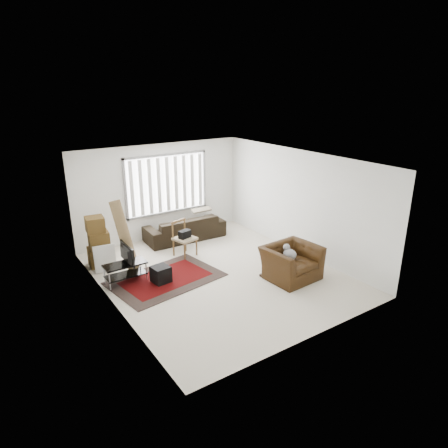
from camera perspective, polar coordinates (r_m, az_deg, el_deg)
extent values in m
plane|color=beige|center=(9.48, -0.85, -7.16)|extent=(6.00, 6.00, 0.00)
cube|color=white|center=(8.62, -0.94, 9.12)|extent=(5.00, 6.00, 0.02)
cube|color=white|center=(11.49, -9.08, 4.59)|extent=(5.00, 0.02, 2.70)
cube|color=white|center=(6.82, 13.02, -6.19)|extent=(5.00, 0.02, 2.70)
cube|color=white|center=(7.97, -16.18, -2.65)|extent=(0.02, 6.00, 2.70)
cube|color=white|center=(10.46, 10.69, 3.03)|extent=(0.02, 6.00, 2.70)
cube|color=white|center=(11.51, -8.19, 5.68)|extent=(2.40, 0.01, 1.60)
cube|color=gray|center=(11.49, -8.14, 5.66)|extent=(2.52, 0.06, 1.72)
cube|color=white|center=(11.45, -8.05, 5.63)|extent=(2.40, 0.02, 1.55)
cube|color=black|center=(9.33, -8.30, -7.76)|extent=(2.64, 1.96, 0.02)
cube|color=#4C0607|center=(9.33, -8.30, -7.70)|extent=(2.06, 1.39, 0.00)
cube|color=black|center=(9.18, -13.99, -5.59)|extent=(0.94, 0.42, 0.04)
cube|color=black|center=(9.29, -13.86, -7.06)|extent=(0.90, 0.39, 0.03)
cylinder|color=#B2B2B7|center=(9.00, -16.01, -7.82)|extent=(0.03, 0.03, 0.47)
cylinder|color=#B2B2B7|center=(9.25, -11.03, -6.64)|extent=(0.03, 0.03, 0.47)
cylinder|color=#B2B2B7|center=(9.31, -16.71, -6.95)|extent=(0.03, 0.03, 0.47)
cylinder|color=#B2B2B7|center=(9.55, -11.88, -5.83)|extent=(0.03, 0.03, 0.47)
imported|color=black|center=(9.08, -14.11, -4.23)|extent=(0.10, 0.76, 0.44)
cube|color=black|center=(9.13, -9.02, -7.08)|extent=(0.41, 0.41, 0.37)
cube|color=brown|center=(10.30, -17.35, -4.43)|extent=(0.56, 0.52, 0.46)
cube|color=brown|center=(10.12, -17.44, -2.19)|extent=(0.51, 0.47, 0.42)
cube|color=brown|center=(10.02, -17.96, -0.05)|extent=(0.46, 0.46, 0.37)
cube|color=silver|center=(9.92, -16.65, -4.73)|extent=(0.53, 0.29, 0.64)
cylinder|color=brown|center=(9.48, -13.96, -1.92)|extent=(0.54, 0.78, 1.77)
imported|color=black|center=(11.47, -5.63, -0.05)|extent=(2.32, 1.07, 0.88)
cube|color=#867558|center=(10.34, -5.62, -2.11)|extent=(0.61, 0.61, 0.06)
cylinder|color=brown|center=(10.15, -5.63, -3.94)|extent=(0.04, 0.04, 0.46)
cylinder|color=brown|center=(10.42, -3.94, -3.27)|extent=(0.04, 0.04, 0.46)
cylinder|color=brown|center=(10.44, -7.20, -3.32)|extent=(0.04, 0.04, 0.46)
cylinder|color=brown|center=(10.70, -5.52, -2.68)|extent=(0.04, 0.04, 0.46)
cube|color=brown|center=(10.34, -6.53, 0.43)|extent=(0.47, 0.16, 0.06)
cube|color=brown|center=(10.28, -7.35, -0.92)|extent=(0.05, 0.05, 0.46)
cube|color=brown|center=(10.54, -5.64, -0.33)|extent=(0.05, 0.05, 0.46)
cube|color=black|center=(10.29, -5.64, -1.45)|extent=(0.34, 0.25, 0.20)
imported|color=#331D0A|center=(9.26, 9.59, -5.13)|extent=(1.24, 1.10, 0.88)
ellipsoid|color=#59595B|center=(9.20, 9.63, -4.39)|extent=(0.26, 0.33, 0.22)
sphere|color=#59595B|center=(9.25, 8.94, -3.32)|extent=(0.16, 0.16, 0.16)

